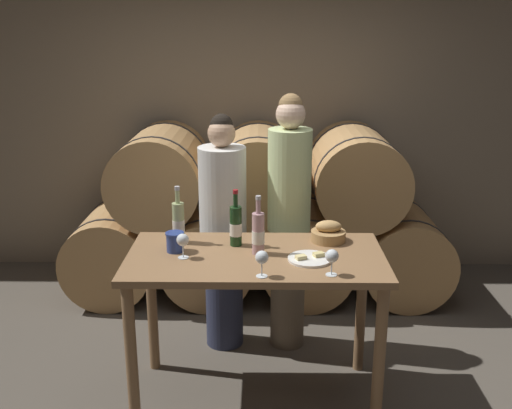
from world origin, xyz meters
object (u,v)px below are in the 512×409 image
Objects in this scene: wine_bottle_white at (178,222)px; bread_basket at (328,233)px; tasting_table at (256,277)px; wine_glass_far_left at (183,241)px; cheese_plate at (310,259)px; person_right at (289,220)px; wine_glass_center at (332,257)px; wine_bottle_red at (236,226)px; wine_bottle_rose at (258,233)px; blue_crock at (175,241)px; person_left at (223,232)px; wine_glass_left at (262,258)px.

wine_bottle_white is 0.89m from bread_basket.
tasting_table is 0.47m from wine_glass_far_left.
bread_basket is at bearing 18.46° from wine_glass_far_left.
cheese_plate is 1.71× the size of wine_glass_far_left.
wine_glass_far_left reaches higher than tasting_table.
person_right is 0.47m from bread_basket.
bread_basket is at bearing 86.00° from wine_glass_center.
person_right is at bearing 55.73° from wine_bottle_red.
wine_bottle_rose reaches higher than wine_glass_far_left.
bread_basket reaches higher than blue_crock.
person_right reaches higher than wine_glass_far_left.
tasting_table is at bearing -123.05° from wine_bottle_rose.
person_left is at bearing 102.57° from wine_bottle_red.
person_left reaches higher than tasting_table.
wine_glass_far_left is at bearing 164.18° from wine_glass_center.
wine_glass_far_left is (-0.41, -0.07, -0.02)m from wine_bottle_rose.
wine_glass_far_left is 1.00× the size of wine_glass_left.
bread_basket is (0.88, 0.03, -0.08)m from wine_bottle_white.
wine_bottle_red reaches higher than wine_glass_center.
bread_basket reaches higher than cheese_plate.
tasting_table is 0.53m from wine_glass_center.
person_right is 0.95m from wine_glass_left.
person_left is 4.76× the size of wine_bottle_rose.
person_left is 4.70× the size of wine_bottle_white.
tasting_table is 0.56m from wine_bottle_white.
cheese_plate is at bearing -1.92° from wine_glass_far_left.
person_left is 0.99m from wine_glass_left.
blue_crock is at bearing 159.21° from wine_glass_center.
wine_glass_far_left is at bearing -131.76° from person_right.
wine_bottle_white reaches higher than wine_glass_left.
wine_glass_far_left and wine_glass_center have the same top height.
blue_crock is (-0.23, -0.59, 0.15)m from person_left.
bread_basket is at bearing 27.93° from tasting_table.
wine_bottle_red is at bearing -7.23° from wine_bottle_white.
wine_glass_center is at bearing 3.63° from wine_glass_left.
wine_bottle_red is 2.38× the size of wine_glass_center.
wine_glass_far_left is (-0.28, -0.20, -0.02)m from wine_bottle_red.
wine_glass_left is at bearing -139.44° from cheese_plate.
wine_bottle_white is 0.16m from blue_crock.
wine_bottle_rose is at bearing 161.62° from cheese_plate.
person_right is 7.21× the size of cheese_plate.
wine_bottle_white is at bearing -117.67° from person_left.
bread_basket is at bearing 11.36° from blue_crock.
wine_bottle_white reaches higher than blue_crock.
person_right reaches higher than cheese_plate.
bread_basket is 0.66m from wine_glass_left.
blue_crock is (-0.47, 0.03, -0.06)m from wine_bottle_rose.
person_left reaches higher than cheese_plate.
tasting_table is 10.25× the size of wine_glass_far_left.
bread_basket is 1.46× the size of wine_glass_left.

